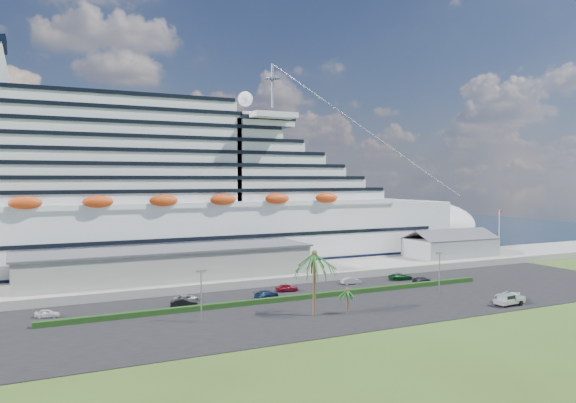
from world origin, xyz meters
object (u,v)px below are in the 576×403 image
cruise_ship (158,203)px  parked_car_3 (266,294)px  pickup_truck (509,299)px  boat_trailer (510,295)px

cruise_ship → parked_car_3: cruise_ship is taller
parked_car_3 → pickup_truck: pickup_truck is taller
cruise_ship → parked_car_3: bearing=-77.2°
cruise_ship → parked_car_3: (10.03, -44.08, -15.83)m
cruise_ship → boat_trailer: 84.12m
boat_trailer → parked_car_3: bearing=149.8°
pickup_truck → boat_trailer: 3.48m
pickup_truck → boat_trailer: pickup_truck is taller
parked_car_3 → boat_trailer: 44.99m
parked_car_3 → pickup_truck: (36.18, -24.78, 0.40)m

